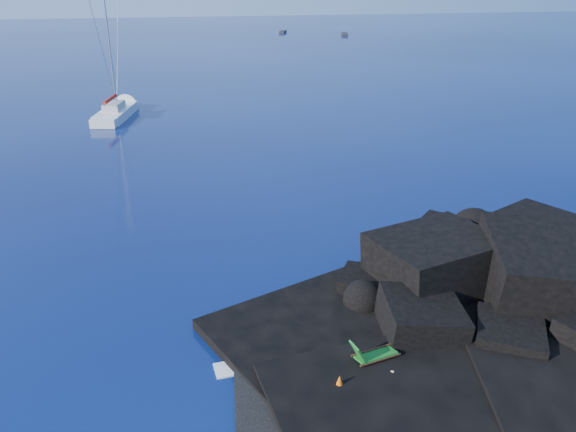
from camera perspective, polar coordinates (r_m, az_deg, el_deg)
name	(u,v)px	position (r m, az deg, el deg)	size (l,w,h in m)	color
ground	(230,423)	(19.76, -5.89, -20.19)	(400.00, 400.00, 0.00)	#030536
headland	(529,324)	(26.16, 23.25, -10.09)	(24.00, 24.00, 3.60)	black
beach	(356,393)	(20.88, 6.89, -17.43)	(8.50, 6.00, 0.70)	black
surf_foam	(333,321)	(24.40, 4.61, -10.57)	(10.00, 8.00, 0.06)	white
sailboat	(117,117)	(61.77, -17.00, 9.57)	(2.62, 12.47, 13.08)	white
deck_chair	(376,350)	(21.33, 8.95, -13.27)	(1.77, 0.78, 1.22)	#17681E
towel	(381,382)	(20.87, 9.44, -16.28)	(1.84, 0.87, 0.05)	beige
sunbather	(381,378)	(20.78, 9.47, -15.95)	(1.75, 0.48, 0.26)	tan
marker_cone	(339,383)	(20.18, 5.25, -16.55)	(0.41, 0.41, 0.63)	orange
distant_boat_a	(283,33)	(151.70, -0.52, 18.12)	(1.26, 4.05, 0.54)	#222227
distant_boat_b	(344,35)	(146.12, 5.76, 17.81)	(1.38, 4.43, 0.59)	#25252A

